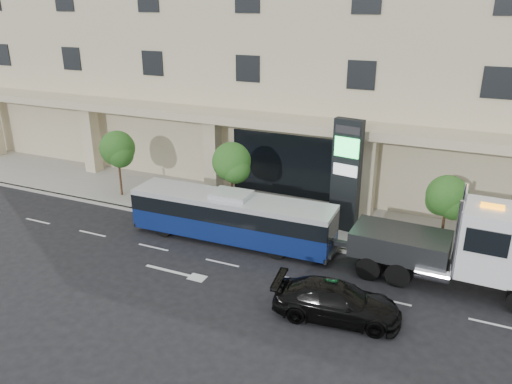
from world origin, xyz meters
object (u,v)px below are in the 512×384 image
city_bus (231,216)px  signage_pylon (346,175)px  tow_truck (462,250)px  black_sedan (337,301)px

city_bus → signage_pylon: (5.03, 3.54, 1.86)m
tow_truck → black_sedan: (-4.26, -4.41, -1.11)m
signage_pylon → black_sedan: bearing=-67.2°
city_bus → signage_pylon: signage_pylon is taller
city_bus → signage_pylon: size_ratio=1.78×
tow_truck → black_sedan: bearing=-132.1°
black_sedan → signage_pylon: (-1.86, 7.96, 2.53)m
tow_truck → signage_pylon: (-6.11, 3.55, 1.42)m
city_bus → signage_pylon: 6.43m
tow_truck → black_sedan: tow_truck is taller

